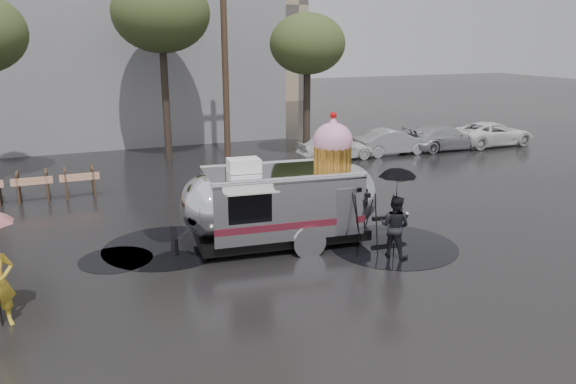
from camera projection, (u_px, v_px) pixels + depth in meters
name	position (u px, v px, depth m)	size (l,w,h in m)	color
ground	(299.00, 291.00, 12.32)	(120.00, 120.00, 0.00)	black
puddles	(256.00, 253.00, 14.44)	(10.62, 9.09, 0.01)	black
grey_building	(57.00, 16.00, 30.52)	(22.00, 12.00, 13.00)	slate
utility_pole	(225.00, 55.00, 24.49)	(1.60, 0.28, 9.00)	#473323
tree_mid	(161.00, 14.00, 24.01)	(4.20, 4.20, 8.03)	#382D26
tree_right	(307.00, 45.00, 24.76)	(3.36, 3.36, 6.42)	#382D26
barricade_row	(33.00, 185.00, 19.03)	(4.30, 0.80, 1.00)	#473323
parked_cars	(424.00, 137.00, 27.15)	(13.20, 1.90, 1.50)	silver
airstream_trailer	(284.00, 199.00, 14.80)	(6.63, 2.70, 3.58)	silver
person_right	(395.00, 226.00, 14.06)	(0.77, 0.43, 1.60)	black
umbrella_black	(397.00, 182.00, 13.76)	(1.14, 1.14, 2.33)	black
tripod	(367.00, 217.00, 14.18)	(0.62, 0.67, 1.63)	black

